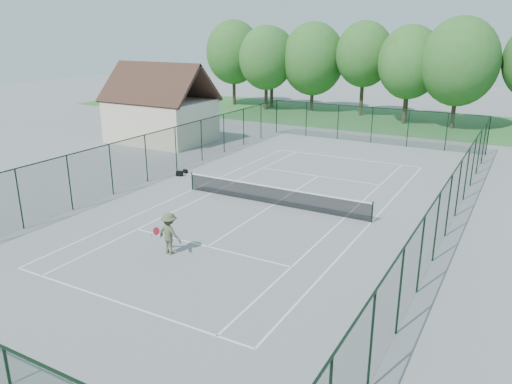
{
  "coord_description": "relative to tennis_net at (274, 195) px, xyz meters",
  "views": [
    {
      "loc": [
        11.78,
        -23.08,
        9.21
      ],
      "look_at": [
        0.0,
        -2.0,
        1.3
      ],
      "focal_mm": 35.0,
      "sensor_mm": 36.0,
      "label": 1
    }
  ],
  "objects": [
    {
      "name": "tree_line_far",
      "position": [
        0.0,
        30.0,
        5.42
      ],
      "size": [
        39.4,
        6.4,
        9.7
      ],
      "color": "#3D311F",
      "rests_on": "ground"
    },
    {
      "name": "tennis_player",
      "position": [
        -1.02,
        -7.74,
        0.34
      ],
      "size": [
        2.18,
        0.95,
        1.84
      ],
      "color": "#565A3D",
      "rests_on": "ground"
    },
    {
      "name": "utility_building",
      "position": [
        -16.0,
        10.0,
        2.54
      ],
      "size": [
        8.6,
        6.27,
        6.63
      ],
      "color": "#F1E4C0",
      "rests_on": "ground"
    },
    {
      "name": "ground",
      "position": [
        0.0,
        0.0,
        -0.58
      ],
      "size": [
        140.0,
        140.0,
        0.0
      ],
      "primitive_type": "plane",
      "color": "gray",
      "rests_on": "ground"
    },
    {
      "name": "sports_bag_a",
      "position": [
        -7.99,
        1.97,
        -0.41
      ],
      "size": [
        0.48,
        0.37,
        0.34
      ],
      "primitive_type": "cube",
      "rotation": [
        0.0,
        0.0,
        0.31
      ],
      "color": "black",
      "rests_on": "ground"
    },
    {
      "name": "court_lines",
      "position": [
        0.0,
        0.0,
        -0.57
      ],
      "size": [
        11.05,
        23.85,
        0.01
      ],
      "color": "white",
      "rests_on": "ground"
    },
    {
      "name": "tennis_net",
      "position": [
        0.0,
        0.0,
        0.0
      ],
      "size": [
        11.08,
        0.08,
        1.1
      ],
      "color": "black",
      "rests_on": "ground"
    },
    {
      "name": "grass_far",
      "position": [
        0.0,
        30.0,
        -0.57
      ],
      "size": [
        80.0,
        16.0,
        0.01
      ],
      "primitive_type": "cube",
      "color": "#397736",
      "rests_on": "ground"
    },
    {
      "name": "sports_bag_b",
      "position": [
        -8.08,
        2.73,
        -0.45
      ],
      "size": [
        0.35,
        0.26,
        0.24
      ],
      "primitive_type": "cube",
      "rotation": [
        0.0,
        0.0,
        -0.24
      ],
      "color": "black",
      "rests_on": "ground"
    },
    {
      "name": "fence_enclosure",
      "position": [
        0.0,
        0.0,
        0.98
      ],
      "size": [
        18.05,
        36.05,
        3.02
      ],
      "color": "#1A3522",
      "rests_on": "ground"
    }
  ]
}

